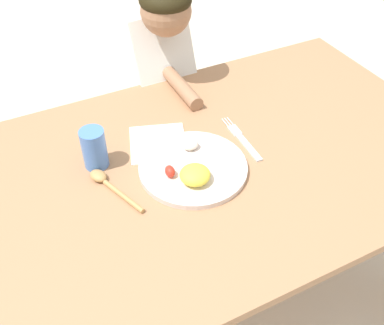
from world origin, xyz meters
The scene contains 8 objects.
ground_plane centered at (0.00, 0.00, 0.00)m, with size 8.00×8.00×0.00m, color beige.
dining_table centered at (0.00, 0.00, 0.59)m, with size 1.47×0.84×0.69m.
plate centered at (-0.02, -0.02, 0.70)m, with size 0.28×0.28×0.05m.
fork centered at (0.16, 0.03, 0.69)m, with size 0.03×0.20×0.01m.
spoon centered at (-0.23, 0.03, 0.70)m, with size 0.09×0.19×0.02m.
drinking_cup centered at (-0.23, 0.12, 0.74)m, with size 0.06×0.06×0.11m, color #4A7ACF.
person centered at (0.11, 0.49, 0.53)m, with size 0.21×0.40×1.00m.
napkin centered at (-0.05, 0.12, 0.69)m, with size 0.15×0.16×0.00m, color white.
Camera 1 is at (-0.39, -0.76, 1.48)m, focal length 42.01 mm.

